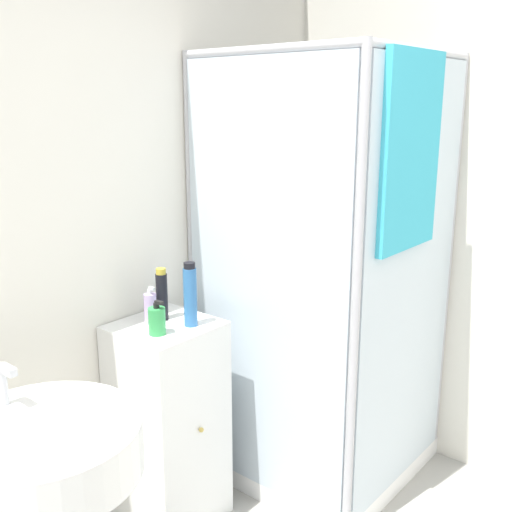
# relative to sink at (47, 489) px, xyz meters

# --- Properties ---
(wall_back) EXTENTS (6.40, 0.06, 2.50)m
(wall_back) POSITION_rel_sink_xyz_m (0.28, 0.55, 0.56)
(wall_back) COLOR silver
(wall_back) RESTS_ON ground_plane
(shower_enclosure) EXTENTS (0.89, 0.92, 1.97)m
(shower_enclosure) POSITION_rel_sink_xyz_m (1.44, -0.02, -0.13)
(shower_enclosure) COLOR white
(shower_enclosure) RESTS_ON ground_plane
(vanity_cabinet) EXTENTS (0.39, 0.39, 0.89)m
(vanity_cabinet) POSITION_rel_sink_xyz_m (0.75, 0.32, -0.25)
(vanity_cabinet) COLOR white
(vanity_cabinet) RESTS_ON ground_plane
(sink) EXTENTS (0.55, 0.55, 1.03)m
(sink) POSITION_rel_sink_xyz_m (0.00, 0.00, 0.00)
(sink) COLOR white
(sink) RESTS_ON ground_plane
(soap_dispenser) EXTENTS (0.07, 0.07, 0.14)m
(soap_dispenser) POSITION_rel_sink_xyz_m (0.66, 0.27, 0.26)
(soap_dispenser) COLOR green
(soap_dispenser) RESTS_ON vanity_cabinet
(shampoo_bottle_tall_black) EXTENTS (0.05, 0.05, 0.22)m
(shampoo_bottle_tall_black) POSITION_rel_sink_xyz_m (0.78, 0.38, 0.31)
(shampoo_bottle_tall_black) COLOR black
(shampoo_bottle_tall_black) RESTS_ON vanity_cabinet
(shampoo_bottle_blue) EXTENTS (0.05, 0.05, 0.26)m
(shampoo_bottle_blue) POSITION_rel_sink_xyz_m (0.81, 0.23, 0.33)
(shampoo_bottle_blue) COLOR #2D66A3
(shampoo_bottle_blue) RESTS_ON vanity_cabinet
(lotion_bottle_white) EXTENTS (0.05, 0.05, 0.16)m
(lotion_bottle_white) POSITION_rel_sink_xyz_m (0.72, 0.38, 0.27)
(lotion_bottle_white) COLOR #B299C6
(lotion_bottle_white) RESTS_ON vanity_cabinet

